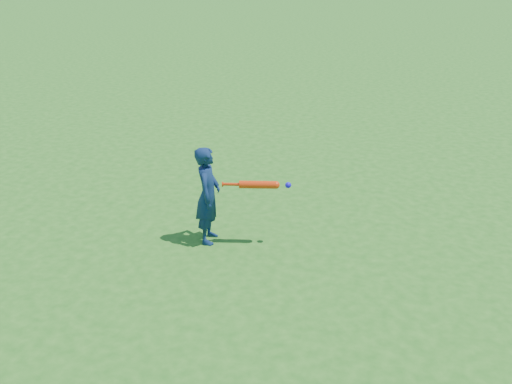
{
  "coord_description": "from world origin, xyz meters",
  "views": [
    {
      "loc": [
        2.19,
        -4.46,
        2.88
      ],
      "look_at": [
        0.42,
        0.64,
        0.57
      ],
      "focal_mm": 40.0,
      "sensor_mm": 36.0,
      "label": 1
    }
  ],
  "objects": [
    {
      "name": "ground",
      "position": [
        0.0,
        0.0,
        0.0
      ],
      "size": [
        80.0,
        80.0,
        0.0
      ],
      "primitive_type": "plane",
      "color": "#1F5F16",
      "rests_on": "ground"
    },
    {
      "name": "child",
      "position": [
        -0.06,
        0.5,
        0.52
      ],
      "size": [
        0.33,
        0.43,
        1.05
      ],
      "primitive_type": "imported",
      "rotation": [
        0.0,
        0.0,
        1.79
      ],
      "color": "#0E2244",
      "rests_on": "ground"
    },
    {
      "name": "bat_swing",
      "position": [
        0.48,
        0.61,
        0.67
      ],
      "size": [
        0.69,
        0.25,
        0.08
      ],
      "rotation": [
        0.0,
        0.0,
        0.29
      ],
      "color": "red",
      "rests_on": "ground"
    }
  ]
}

